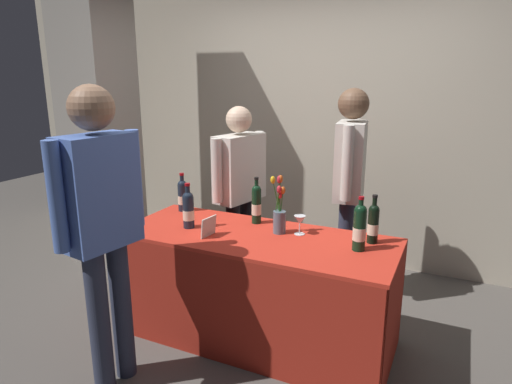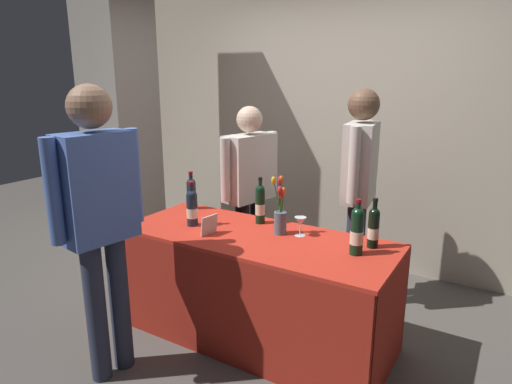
{
  "view_description": "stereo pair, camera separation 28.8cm",
  "coord_description": "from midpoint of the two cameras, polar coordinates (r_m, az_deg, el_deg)",
  "views": [
    {
      "loc": [
        1.19,
        -2.52,
        1.8
      ],
      "look_at": [
        0.0,
        0.0,
        1.06
      ],
      "focal_mm": 31.1,
      "sensor_mm": 36.0,
      "label": 1
    },
    {
      "loc": [
        1.44,
        -2.38,
        1.8
      ],
      "look_at": [
        0.0,
        0.0,
        1.06
      ],
      "focal_mm": 31.1,
      "sensor_mm": 36.0,
      "label": 2
    }
  ],
  "objects": [
    {
      "name": "tasting_table",
      "position": [
        3.06,
        -2.73,
        -9.69
      ],
      "size": [
        1.85,
        0.74,
        0.76
      ],
      "color": "red",
      "rests_on": "ground_plane"
    },
    {
      "name": "display_bottle_1",
      "position": [
        3.17,
        -2.54,
        -1.53
      ],
      "size": [
        0.07,
        0.07,
        0.34
      ],
      "color": "black",
      "rests_on": "tasting_table"
    },
    {
      "name": "flower_vase",
      "position": [
        2.97,
        0.25,
        -2.84
      ],
      "size": [
        0.1,
        0.09,
        0.4
      ],
      "color": "slate",
      "rests_on": "tasting_table"
    },
    {
      "name": "concrete_pillar",
      "position": [
        4.55,
        -21.61,
        12.26
      ],
      "size": [
        0.55,
        0.55,
        3.35
      ],
      "primitive_type": "cube",
      "color": "gray",
      "rests_on": "ground_plane"
    },
    {
      "name": "back_partition",
      "position": [
        4.34,
        7.73,
        11.55
      ],
      "size": [
        7.54,
        0.12,
        3.12
      ],
      "primitive_type": "cube",
      "color": "#B2A893",
      "rests_on": "ground_plane"
    },
    {
      "name": "featured_wine_bottle",
      "position": [
        2.86,
        12.09,
        -3.95
      ],
      "size": [
        0.07,
        0.07,
        0.32
      ],
      "color": "black",
      "rests_on": "tasting_table"
    },
    {
      "name": "display_bottle_2",
      "position": [
        3.13,
        -11.32,
        -2.2
      ],
      "size": [
        0.08,
        0.08,
        0.32
      ],
      "color": "#192333",
      "rests_on": "tasting_table"
    },
    {
      "name": "vendor_assistant",
      "position": [
        3.71,
        -4.35,
        1.32
      ],
      "size": [
        0.3,
        0.62,
        1.56
      ],
      "rotation": [
        0.0,
        0.0,
        -1.78
      ],
      "color": "black",
      "rests_on": "ground_plane"
    },
    {
      "name": "brochure_stand",
      "position": [
        2.96,
        -8.89,
        -4.47
      ],
      "size": [
        0.04,
        0.14,
        0.13
      ],
      "primitive_type": "cube",
      "rotation": [
        0.12,
        0.0,
        1.43
      ],
      "color": "silver",
      "rests_on": "tasting_table"
    },
    {
      "name": "vendor_presenter",
      "position": [
        3.52,
        9.67,
        1.87
      ],
      "size": [
        0.26,
        0.55,
        1.71
      ],
      "rotation": [
        0.0,
        0.0,
        -1.44
      ],
      "color": "#2D3347",
      "rests_on": "ground_plane"
    },
    {
      "name": "wine_glass_near_vendor",
      "position": [
        2.96,
        2.89,
        -3.75
      ],
      "size": [
        0.08,
        0.08,
        0.13
      ],
      "color": "silver",
      "rests_on": "tasting_table"
    },
    {
      "name": "display_bottle_0",
      "position": [
        2.72,
        10.26,
        -4.49
      ],
      "size": [
        0.08,
        0.08,
        0.34
      ],
      "color": "black",
      "rests_on": "tasting_table"
    },
    {
      "name": "taster_foreground_right",
      "position": [
        2.62,
        -22.31,
        -2.65
      ],
      "size": [
        0.27,
        0.57,
        1.76
      ],
      "rotation": [
        0.0,
        0.0,
        1.41
      ],
      "color": "#2D3347",
      "rests_on": "ground_plane"
    },
    {
      "name": "ground_plane",
      "position": [
        3.31,
        -2.62,
        -18.08
      ],
      "size": [
        12.0,
        12.0,
        0.0
      ],
      "primitive_type": "plane",
      "color": "#514C47"
    },
    {
      "name": "display_bottle_3",
      "position": [
        3.53,
        -11.75,
        -0.38
      ],
      "size": [
        0.07,
        0.07,
        0.3
      ],
      "color": "#192333",
      "rests_on": "tasting_table"
    }
  ]
}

